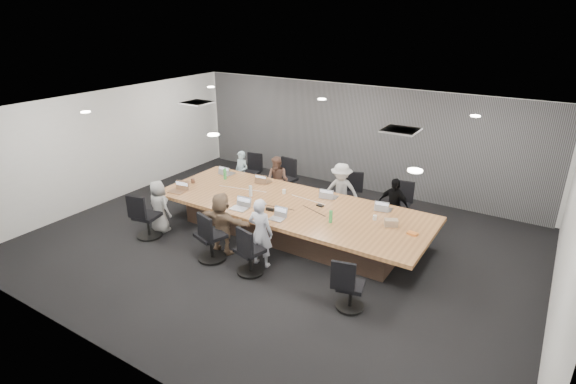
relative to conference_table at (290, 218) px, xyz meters
The scene contains 41 objects.
floor 0.64m from the conference_table, 90.00° to the right, with size 10.00×8.00×0.00m, color black.
ceiling 2.45m from the conference_table, 90.00° to the right, with size 10.00×8.00×0.00m, color white.
wall_back 3.64m from the conference_table, 90.00° to the left, with size 10.00×2.80×0.00m, color silver.
wall_front 4.61m from the conference_table, 90.00° to the right, with size 10.00×2.80×0.00m, color silver.
wall_left 5.12m from the conference_table, behind, with size 8.00×2.80×0.00m, color silver.
wall_right 5.12m from the conference_table, ahead, with size 8.00×2.80×0.00m, color silver.
curtain 3.56m from the conference_table, 90.00° to the left, with size 9.80×0.04×2.80m, color #575659.
conference_table is the anchor object (origin of this frame).
chair_0 2.91m from the conference_table, 144.23° to the left, with size 0.54×0.54×0.80m, color black, non-canonical shape.
chair_1 2.09m from the conference_table, 125.65° to the left, with size 0.59×0.59×0.88m, color black, non-canonical shape.
chair_2 1.78m from the conference_table, 72.42° to the left, with size 0.55×0.55×0.81m, color black, non-canonical shape.
chair_3 2.48m from the conference_table, 43.26° to the left, with size 0.56×0.56×0.83m, color black, non-canonical shape.
chair_4 3.07m from the conference_table, 146.35° to the right, with size 0.56×0.56×0.83m, color black, non-canonical shape.
chair_5 1.87m from the conference_table, 114.37° to the right, with size 0.59×0.59×0.87m, color black, non-canonical shape.
chair_6 1.71m from the conference_table, 84.15° to the right, with size 0.54×0.54×0.79m, color black, non-canonical shape.
chair_7 2.79m from the conference_table, 37.59° to the right, with size 0.49×0.49×0.73m, color black, non-canonical shape.
person_0 2.73m from the conference_table, 150.22° to the left, with size 0.43×0.28×1.18m, color #9BB9C5.
laptop_0 2.52m from the conference_table, 161.27° to the left, with size 0.33×0.23×0.02m, color #B2B2B7.
person_1 1.83m from the conference_table, 132.09° to the left, with size 0.59×0.46×1.22m, color brown.
laptop_1 1.50m from the conference_table, 146.73° to the left, with size 0.32×0.22×0.02m, color #8C6647.
person_2 1.48m from the conference_table, 68.25° to the left, with size 0.88×0.50×1.36m, color #A5A5A5.
laptop_2 1.03m from the conference_table, 56.05° to the left, with size 0.32×0.22×0.02m, color #B2B2B7.
person_3 2.27m from the conference_table, 36.77° to the left, with size 0.74×0.31×1.26m, color black.
laptop_3 2.01m from the conference_table, 23.89° to the left, with size 0.30×0.21×0.02m, color #B2B2B7.
person_4 2.89m from the conference_table, 152.14° to the right, with size 0.57×0.37×1.18m, color gray.
laptop_4 2.70m from the conference_table, 162.61° to the right, with size 0.35×0.24×0.02m, color #8C6647.
person_5 1.57m from the conference_table, 119.70° to the right, with size 1.19×0.38×1.29m, color brown.
laptop_5 1.16m from the conference_table, 133.90° to the right, with size 0.35×0.24×0.02m, color #B2B2B7.
person_6 1.39m from the conference_table, 82.65° to the right, with size 0.50×0.33×1.38m, color #ADAFC0.
laptop_6 0.89m from the conference_table, 77.72° to the right, with size 0.29×0.20×0.02m, color #B2B2B7.
bottle_green_left 2.26m from the conference_table, 168.26° to the left, with size 0.07×0.07×0.27m, color green.
bottle_green_right 1.28m from the conference_table, 17.14° to the right, with size 0.07×0.07×0.25m, color green.
bottle_clear 1.09m from the conference_table, behind, with size 0.07×0.07×0.25m, color silver.
cup_white_far 0.72m from the conference_table, 135.64° to the left, with size 0.08×0.08×0.10m, color white.
cup_white_near 1.87m from the conference_table, ahead, with size 0.08×0.08×0.10m, color white.
mug_brown 2.68m from the conference_table, behind, with size 0.09×0.09×0.11m, color brown.
mic_left 1.15m from the conference_table, 163.64° to the right, with size 0.16×0.11×0.03m, color black.
mic_right 0.73m from the conference_table, 22.02° to the left, with size 0.14×0.10×0.03m, color black.
stapler 0.67m from the conference_table, 107.61° to the right, with size 0.18×0.04×0.07m, color black.
canvas_bag 2.23m from the conference_table, ahead, with size 0.25×0.15×0.13m, color tan.
snack_packet 2.67m from the conference_table, ahead, with size 0.18×0.12×0.04m, color orange.
Camera 1 is at (4.62, -6.97, 4.56)m, focal length 28.00 mm.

